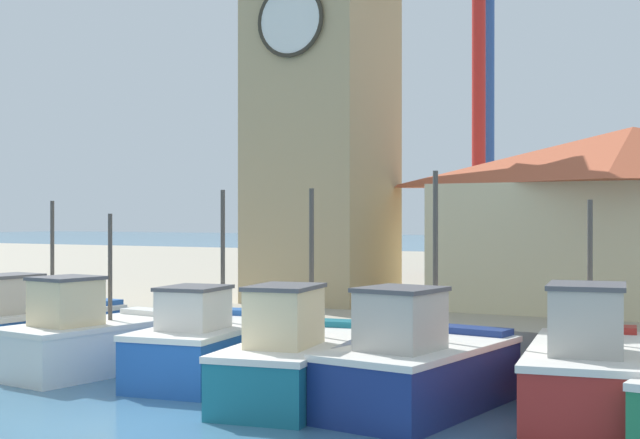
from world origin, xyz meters
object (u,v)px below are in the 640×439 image
(warehouse_right, at_px, (633,217))
(port_crane_far, at_px, (491,133))
(fishing_boat_mid_left, at_px, (90,340))
(fishing_boat_right_inner, at_px, (420,368))
(fishing_boat_center, at_px, (210,346))
(clock_tower, at_px, (322,83))
(fishing_boat_mid_right, at_px, (299,360))
(fishing_boat_left_inner, at_px, (32,329))
(port_crane_near, at_px, (482,81))
(fishing_boat_right_outer, at_px, (588,373))

(warehouse_right, height_order, port_crane_far, port_crane_far)
(fishing_boat_mid_left, xyz_separation_m, fishing_boat_right_inner, (8.17, -0.21, 0.03))
(fishing_boat_center, bearing_deg, clock_tower, 97.47)
(fishing_boat_mid_right, bearing_deg, fishing_boat_left_inner, 173.16)
(warehouse_right, xyz_separation_m, port_crane_near, (-7.61, 10.87, 5.54))
(fishing_boat_right_outer, bearing_deg, warehouse_right, 93.78)
(fishing_boat_left_inner, relative_size, fishing_boat_center, 0.97)
(warehouse_right, bearing_deg, port_crane_near, 125.00)
(fishing_boat_mid_right, xyz_separation_m, clock_tower, (-3.63, 7.77, 6.73))
(fishing_boat_mid_left, bearing_deg, fishing_boat_center, 11.30)
(fishing_boat_center, bearing_deg, fishing_boat_right_inner, -8.66)
(fishing_boat_right_inner, xyz_separation_m, clock_tower, (-6.15, 7.72, 6.70))
(fishing_boat_right_inner, xyz_separation_m, port_crane_near, (-5.29, 20.02, 8.32))
(fishing_boat_right_inner, bearing_deg, port_crane_far, 104.19)
(fishing_boat_center, distance_m, fishing_boat_right_inner, 5.30)
(fishing_boat_right_outer, bearing_deg, fishing_boat_mid_right, -171.39)
(fishing_boat_right_inner, height_order, port_crane_near, port_crane_near)
(fishing_boat_right_inner, bearing_deg, fishing_boat_right_outer, 15.05)
(fishing_boat_mid_left, xyz_separation_m, port_crane_near, (2.87, 19.80, 8.36))
(fishing_boat_mid_right, relative_size, warehouse_right, 0.54)
(fishing_boat_right_inner, relative_size, warehouse_right, 0.46)
(clock_tower, distance_m, warehouse_right, 9.44)
(clock_tower, relative_size, port_crane_near, 0.67)
(fishing_boat_right_outer, relative_size, clock_tower, 0.37)
(fishing_boat_mid_left, distance_m, fishing_boat_mid_right, 5.66)
(fishing_boat_left_inner, relative_size, fishing_boat_mid_left, 1.05)
(fishing_boat_mid_right, distance_m, warehouse_right, 10.76)
(fishing_boat_right_inner, xyz_separation_m, warehouse_right, (2.32, 9.15, 2.78))
(fishing_boat_center, bearing_deg, fishing_boat_right_outer, -0.19)
(fishing_boat_mid_left, height_order, fishing_boat_right_inner, fishing_boat_right_inner)
(fishing_boat_right_outer, distance_m, clock_tower, 13.20)
(fishing_boat_mid_right, height_order, port_crane_far, port_crane_far)
(fishing_boat_left_inner, xyz_separation_m, port_crane_far, (4.97, 21.89, 6.50))
(fishing_boat_left_inner, distance_m, fishing_boat_mid_right, 8.28)
(fishing_boat_right_outer, relative_size, warehouse_right, 0.51)
(fishing_boat_right_outer, bearing_deg, port_crane_far, 111.40)
(fishing_boat_right_inner, distance_m, fishing_boat_right_outer, 2.97)
(port_crane_near, bearing_deg, fishing_boat_mid_left, -98.26)
(fishing_boat_mid_left, bearing_deg, warehouse_right, 40.44)
(fishing_boat_right_inner, bearing_deg, fishing_boat_center, 171.34)
(fishing_boat_center, height_order, port_crane_near, port_crane_near)
(port_crane_far, bearing_deg, fishing_boat_right_outer, -68.60)
(fishing_boat_left_inner, xyz_separation_m, clock_tower, (4.59, 6.78, 6.73))
(fishing_boat_right_inner, relative_size, fishing_boat_right_outer, 0.91)
(clock_tower, distance_m, port_crane_far, 15.11)
(fishing_boat_center, xyz_separation_m, fishing_boat_mid_right, (2.73, -0.84, 0.02))
(fishing_boat_mid_left, height_order, fishing_boat_center, fishing_boat_center)
(fishing_boat_center, relative_size, clock_tower, 0.35)
(fishing_boat_mid_right, distance_m, fishing_boat_right_outer, 5.45)
(fishing_boat_center, xyz_separation_m, port_crane_far, (-0.53, 22.03, 6.52))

